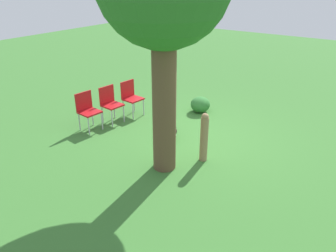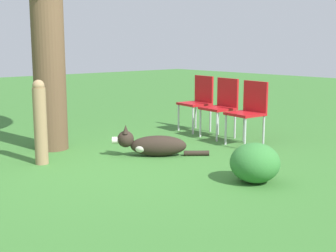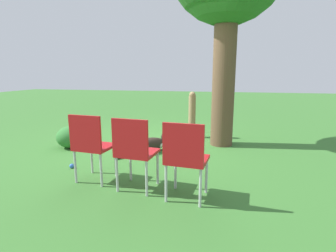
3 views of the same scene
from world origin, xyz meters
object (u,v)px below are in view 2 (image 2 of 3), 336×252
Objects in this scene: dog at (152,145)px; red_chair_0 at (249,108)px; red_chair_1 at (222,103)px; tennis_ball at (263,153)px; fence_post at (40,122)px; red_chair_2 at (198,99)px.

red_chair_0 is (1.45, -0.39, 0.38)m from dog.
tennis_ball is at bearing 72.61° from red_chair_1.
red_chair_0 is at bearing 55.27° from tennis_ball.
tennis_ball is (-0.51, -1.18, -0.49)m from red_chair_1.
tennis_ball is at bearing 178.42° from dog.
dog is 1.11× the size of red_chair_0.
red_chair_0 is 0.64m from red_chair_1.
red_chair_1 is at bearing -6.75° from fence_post.
red_chair_0 is at bearing 84.60° from red_chair_2.
red_chair_1 is 0.64m from red_chair_2.
dog is 1.41m from fence_post.
red_chair_1 reaches higher than dog.
red_chair_2 is at bearing 5.71° from fence_post.
red_chair_2 is at bearing -95.40° from red_chair_1.
red_chair_2 is (1.70, 0.86, 0.38)m from dog.
fence_post is at bearing -0.75° from red_chair_1.
tennis_ball is at bearing -33.36° from fence_post.
red_chair_0 is 0.83m from tennis_ball.
dog is at bearing 138.34° from tennis_ball.
dog is 0.99× the size of fence_post.
red_chair_1 is (2.81, -0.33, 0.02)m from fence_post.
red_chair_2 is at bearing 70.58° from tennis_ball.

